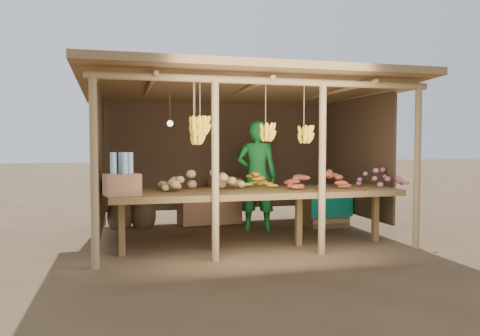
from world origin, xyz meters
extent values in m
plane|color=brown|center=(0.00, 0.00, 0.00)|extent=(60.00, 60.00, 0.00)
cylinder|color=#A28053|center=(-2.10, -1.50, 1.10)|extent=(0.09, 0.09, 2.20)
cylinder|color=#A28053|center=(2.10, -1.50, 1.10)|extent=(0.09, 0.09, 2.20)
cylinder|color=#A28053|center=(-2.10, 1.50, 1.10)|extent=(0.09, 0.09, 2.20)
cylinder|color=#A28053|center=(2.10, 1.50, 1.10)|extent=(0.09, 0.09, 2.20)
cylinder|color=#A28053|center=(-0.70, -1.50, 1.10)|extent=(0.09, 0.09, 2.20)
cylinder|color=#A28053|center=(0.70, -1.50, 1.10)|extent=(0.09, 0.09, 2.20)
cylinder|color=#A28053|center=(0.00, -1.50, 2.20)|extent=(4.40, 0.09, 0.09)
cylinder|color=#A28053|center=(0.00, 1.50, 2.20)|extent=(4.40, 0.09, 0.09)
cube|color=olive|center=(0.00, 0.00, 2.29)|extent=(4.70, 3.50, 0.28)
cube|color=#4C3623|center=(0.00, 1.48, 1.21)|extent=(4.20, 0.04, 1.98)
cube|color=#4C3623|center=(-2.08, 0.20, 1.21)|extent=(0.04, 2.40, 1.98)
cube|color=#4C3623|center=(2.08, 0.20, 1.21)|extent=(0.04, 2.40, 1.98)
cube|color=brown|center=(0.00, -0.95, 0.76)|extent=(3.90, 1.05, 0.08)
cube|color=brown|center=(-1.80, -0.95, 0.36)|extent=(0.08, 0.08, 0.72)
cube|color=brown|center=(-0.60, -0.95, 0.36)|extent=(0.08, 0.08, 0.72)
cube|color=brown|center=(0.60, -0.95, 0.36)|extent=(0.08, 0.08, 0.72)
cube|color=brown|center=(1.80, -0.95, 0.36)|extent=(0.08, 0.08, 0.72)
cylinder|color=navy|center=(-1.90, -0.59, 0.88)|extent=(0.45, 0.45, 0.16)
cube|color=#926141|center=(-1.79, -1.15, 0.93)|extent=(0.47, 0.40, 0.26)
imported|color=#1B7C2F|center=(0.36, 0.29, 0.90)|extent=(0.76, 0.61, 1.80)
cube|color=brown|center=(1.62, 0.43, 0.32)|extent=(0.71, 0.60, 0.64)
cube|color=#0B806D|center=(1.62, 0.43, 0.67)|extent=(0.78, 0.68, 0.06)
cube|color=#926141|center=(-0.02, 1.02, 0.22)|extent=(0.57, 0.49, 0.40)
cube|color=#926141|center=(-0.02, 1.02, 0.62)|extent=(0.57, 0.49, 0.40)
cube|color=#926141|center=(-0.57, 1.02, 0.22)|extent=(0.57, 0.49, 0.40)
ellipsoid|color=#4C3623|center=(-1.82, 1.04, 0.25)|extent=(0.43, 0.43, 0.58)
ellipsoid|color=#4C3623|center=(-1.43, 1.04, 0.25)|extent=(0.43, 0.43, 0.58)
camera|label=1|loc=(-1.83, -7.02, 1.43)|focal=35.00mm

